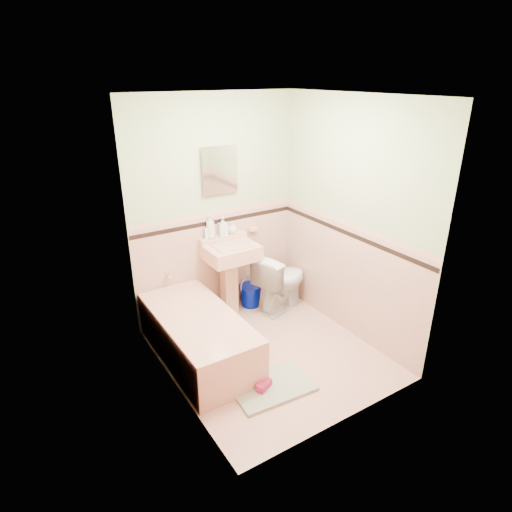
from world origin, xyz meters
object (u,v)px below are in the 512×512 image
sink (231,281)px  bucket (251,295)px  medicine_cabinet (219,170)px  soap_bottle_right (232,228)px  soap_bottle_left (210,227)px  shoe (264,385)px  toilet (281,281)px  soap_bottle_mid (223,226)px  bathtub (198,338)px

sink → bucket: (0.31, 0.09, -0.31)m
medicine_cabinet → bucket: 1.60m
soap_bottle_right → medicine_cabinet: bearing=166.2°
soap_bottle_left → bucket: 1.07m
sink → shoe: bearing=-107.2°
bucket → shoe: 1.58m
sink → toilet: (0.60, -0.15, -0.09)m
sink → toilet: size_ratio=1.24×
soap_bottle_mid → medicine_cabinet: bearing=97.0°
sink → medicine_cabinet: (0.00, 0.21, 1.25)m
soap_bottle_left → bathtub: bearing=-126.7°
soap_bottle_mid → shoe: (-0.41, -1.49, -1.01)m
soap_bottle_right → toilet: (0.47, -0.33, -0.66)m
soap_bottle_left → toilet: bearing=-24.0°
bathtub → soap_bottle_left: bearing=53.3°
toilet → soap_bottle_mid: bearing=43.0°
shoe → soap_bottle_right: bearing=46.1°
sink → shoe: (-0.41, -1.31, -0.39)m
bathtub → medicine_cabinet: size_ratio=3.06×
medicine_cabinet → toilet: size_ratio=0.68×
soap_bottle_right → toilet: 0.88m
soap_bottle_right → shoe: 1.85m
toilet → medicine_cabinet: bearing=41.0°
sink → soap_bottle_mid: 0.64m
toilet → shoe: toilet is taller
soap_bottle_left → soap_bottle_mid: 0.16m
soap_bottle_mid → toilet: size_ratio=0.30×
sink → bucket: size_ratio=3.31×
sink → soap_bottle_left: bearing=130.1°
medicine_cabinet → soap_bottle_left: size_ratio=1.87×
soap_bottle_left → shoe: bearing=-99.7°
soap_bottle_mid → bathtub: bearing=-133.9°
sink → soap_bottle_mid: bearing=88.8°
sink → soap_bottle_right: size_ratio=6.87×
soap_bottle_left → soap_bottle_right: (0.27, 0.00, -0.07)m
soap_bottle_mid → bucket: 0.99m
shoe → bucket: bearing=38.5°
bathtub → soap_bottle_right: size_ratio=11.45×
bucket → shoe: (-0.72, -1.40, -0.07)m
bathtub → medicine_cabinet: bearing=47.4°
sink → medicine_cabinet: medicine_cabinet is taller
sink → soap_bottle_right: soap_bottle_right is taller
soap_bottle_left → soap_bottle_right: soap_bottle_left is taller
soap_bottle_right → bucket: bearing=-24.0°
bucket → shoe: size_ratio=1.62×
soap_bottle_right → soap_bottle_mid: bearing=180.0°
sink → bucket: bearing=16.7°
bathtub → soap_bottle_left: soap_bottle_left is taller
soap_bottle_right → toilet: bearing=-35.0°
medicine_cabinet → soap_bottle_mid: 0.63m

